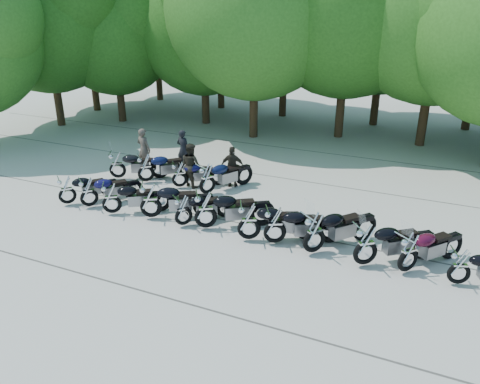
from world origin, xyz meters
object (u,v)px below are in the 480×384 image
at_px(motorcycle_11, 460,266).
at_px(motorcycle_13, 146,167).
at_px(motorcycle_7, 275,224).
at_px(motorcycle_9, 366,244).
at_px(motorcycle_8, 315,232).
at_px(rider_3, 183,149).
at_px(motorcycle_6, 249,220).
at_px(motorcycle_12, 117,164).
at_px(motorcycle_1, 89,191).
at_px(motorcycle_2, 111,197).
at_px(motorcycle_5, 206,209).
at_px(rider_0, 144,149).
at_px(rider_2, 233,167).
at_px(motorcycle_10, 409,251).
at_px(motorcycle_0, 67,189).
at_px(motorcycle_14, 180,174).
at_px(motorcycle_15, 207,178).
at_px(rider_1, 191,165).
at_px(motorcycle_3, 151,199).
at_px(motorcycle_4, 183,210).

bearing_deg(motorcycle_11, motorcycle_13, 55.99).
relative_size(motorcycle_7, motorcycle_9, 0.96).
relative_size(motorcycle_8, rider_3, 1.48).
relative_size(motorcycle_6, motorcycle_12, 1.06).
distance_m(motorcycle_1, motorcycle_2, 1.09).
bearing_deg(motorcycle_12, rider_3, -67.55).
relative_size(motorcycle_5, motorcycle_8, 0.99).
relative_size(rider_0, rider_2, 1.13).
relative_size(motorcycle_10, rider_0, 1.28).
bearing_deg(motorcycle_0, motorcycle_5, -137.54).
distance_m(motorcycle_8, motorcycle_9, 1.45).
distance_m(motorcycle_2, motorcycle_14, 3.12).
height_order(motorcycle_8, motorcycle_14, motorcycle_8).
relative_size(motorcycle_0, motorcycle_5, 0.84).
distance_m(motorcycle_12, motorcycle_14, 2.79).
height_order(motorcycle_1, motorcycle_15, motorcycle_15).
distance_m(motorcycle_11, rider_1, 10.13).
bearing_deg(motorcycle_1, motorcycle_10, -142.24).
xyz_separation_m(motorcycle_0, rider_3, (1.78, 5.01, 0.26)).
xyz_separation_m(motorcycle_2, motorcycle_3, (1.40, 0.25, 0.07)).
distance_m(motorcycle_2, motorcycle_10, 9.47).
bearing_deg(motorcycle_9, motorcycle_3, 49.85).
xyz_separation_m(motorcycle_6, motorcycle_7, (0.79, 0.10, -0.02)).
relative_size(motorcycle_12, motorcycle_14, 1.10).
relative_size(motorcycle_15, rider_2, 1.49).
xyz_separation_m(motorcycle_3, motorcycle_12, (-3.33, 2.56, -0.05)).
bearing_deg(rider_2, motorcycle_1, 30.26).
height_order(motorcycle_7, motorcycle_12, motorcycle_7).
bearing_deg(motorcycle_10, motorcycle_15, 18.97).
bearing_deg(motorcycle_11, motorcycle_3, 69.17).
distance_m(motorcycle_9, motorcycle_13, 9.47).
bearing_deg(motorcycle_10, motorcycle_0, 39.59).
relative_size(motorcycle_1, rider_0, 1.20).
bearing_deg(rider_0, rider_1, 171.22).
height_order(motorcycle_3, motorcycle_6, motorcycle_3).
height_order(motorcycle_11, rider_3, rider_3).
relative_size(motorcycle_2, motorcycle_12, 0.97).
distance_m(motorcycle_5, motorcycle_6, 1.55).
bearing_deg(motorcycle_6, motorcycle_0, 64.47).
bearing_deg(rider_0, motorcycle_1, 104.73).
height_order(motorcycle_8, motorcycle_10, motorcycle_8).
relative_size(motorcycle_4, motorcycle_9, 0.85).
xyz_separation_m(motorcycle_3, rider_0, (-3.00, 3.96, 0.21)).
relative_size(motorcycle_3, motorcycle_11, 1.22).
bearing_deg(motorcycle_0, motorcycle_3, -136.57).
xyz_separation_m(motorcycle_1, motorcycle_5, (4.49, 0.17, 0.10)).
relative_size(motorcycle_0, motorcycle_11, 1.04).
height_order(motorcycle_6, motorcycle_14, motorcycle_6).
bearing_deg(motorcycle_6, motorcycle_4, 61.96).
relative_size(motorcycle_9, motorcycle_10, 1.06).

